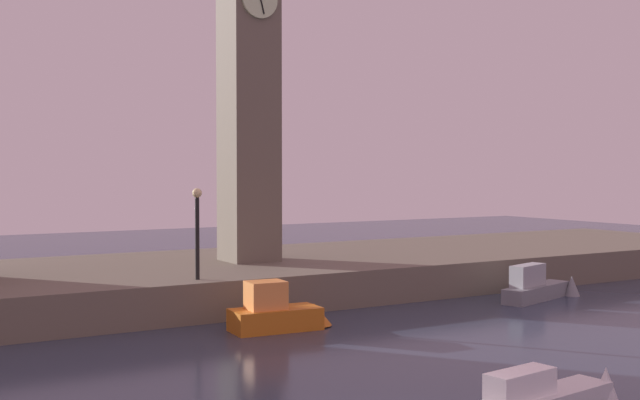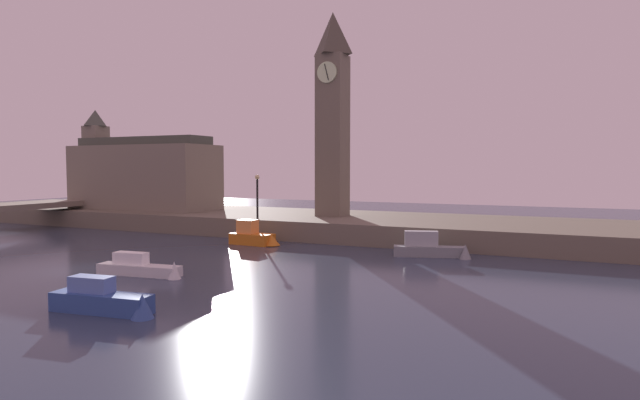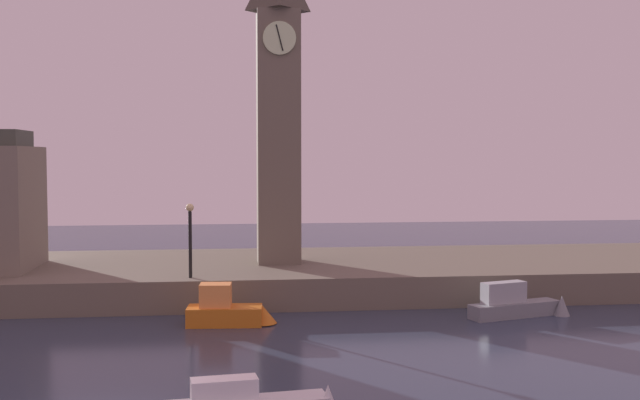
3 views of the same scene
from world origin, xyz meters
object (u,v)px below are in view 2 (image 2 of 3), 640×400
parliament_hall (141,174)px  boat_ferry_white (145,268)px  boat_cruiser_grey (433,248)px  boat_patrol_orange (255,236)px  boat_tour_blue (107,301)px  clock_tower (333,112)px  streetlamp (257,191)px

parliament_hall → boat_ferry_white: bearing=-46.4°
parliament_hall → boat_cruiser_grey: parliament_hall is taller
boat_patrol_orange → boat_cruiser_grey: boat_patrol_orange is taller
parliament_hall → boat_patrol_orange: 19.21m
boat_cruiser_grey → boat_tour_blue: bearing=-114.8°
clock_tower → streetlamp: size_ratio=4.83×
streetlamp → boat_ferry_white: (2.56, -15.04, -3.29)m
clock_tower → boat_patrol_orange: 12.64m
clock_tower → parliament_hall: 20.49m
boat_ferry_white → boat_tour_blue: 7.02m
streetlamp → boat_tour_blue: bearing=-73.4°
boat_cruiser_grey → streetlamp: bearing=167.7°
streetlamp → boat_ferry_white: size_ratio=0.68×
streetlamp → boat_patrol_orange: 4.88m
clock_tower → streetlamp: (-4.36, -4.68, -6.38)m
parliament_hall → streetlamp: (15.45, -3.90, -1.21)m
boat_patrol_orange → parliament_hall: bearing=157.3°
parliament_hall → boat_patrol_orange: (17.27, -7.21, -4.30)m
boat_tour_blue → streetlamp: bearing=106.6°
streetlamp → boat_patrol_orange: streetlamp is taller
clock_tower → parliament_hall: bearing=-177.8°
clock_tower → streetlamp: bearing=-132.9°
boat_patrol_orange → boat_ferry_white: (0.73, -11.73, -0.20)m
clock_tower → parliament_hall: (-19.81, -0.78, -5.17)m
streetlamp → boat_cruiser_grey: streetlamp is taller
parliament_hall → boat_tour_blue: parliament_hall is taller
clock_tower → boat_tour_blue: clock_tower is taller
clock_tower → boat_cruiser_grey: size_ratio=3.35×
clock_tower → streetlamp: clock_tower is taller
parliament_hall → boat_tour_blue: size_ratio=3.16×
boat_patrol_orange → boat_ferry_white: boat_patrol_orange is taller
boat_cruiser_grey → clock_tower: bearing=142.3°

